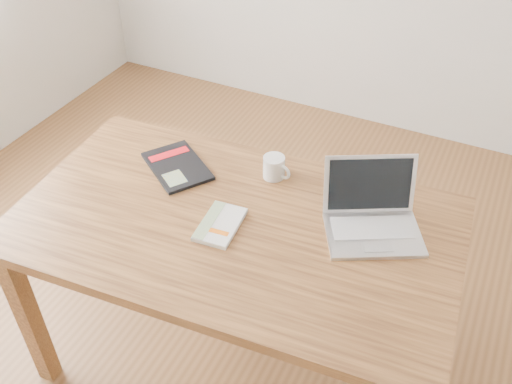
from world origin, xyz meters
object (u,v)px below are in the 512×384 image
at_px(desk, 235,241).
at_px(white_guidebook, 220,224).
at_px(laptop, 372,216).
at_px(black_guidebook, 177,166).
at_px(coffee_mug, 274,167).

relative_size(desk, white_guidebook, 7.41).
height_order(white_guidebook, laptop, laptop).
distance_m(desk, black_guidebook, 0.38).
bearing_deg(laptop, black_guidebook, 152.45).
height_order(white_guidebook, coffee_mug, coffee_mug).
bearing_deg(desk, white_guidebook, -132.12).
xyz_separation_m(desk, laptop, (0.41, 0.18, 0.13)).
relative_size(black_guidebook, laptop, 0.84).
distance_m(laptop, coffee_mug, 0.41).
bearing_deg(black_guidebook, coffee_mug, -37.97).
bearing_deg(white_guidebook, desk, 46.90).
bearing_deg(coffee_mug, laptop, 0.88).
distance_m(black_guidebook, laptop, 0.74).
bearing_deg(laptop, white_guidebook, 177.97).
bearing_deg(coffee_mug, desk, -78.49).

